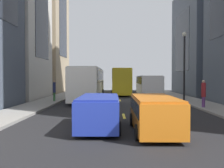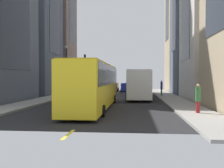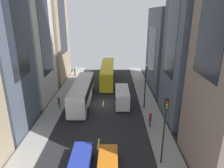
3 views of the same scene
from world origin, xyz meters
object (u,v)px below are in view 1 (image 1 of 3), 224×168
Objects in this scene: pedestrian_crossing_mid at (203,93)px; pedestrian_walking_far at (54,90)px; pedestrian_crossing_near at (75,85)px; streetcar_yellow at (121,79)px; car_blue_0 at (99,110)px; delivery_van_white at (149,86)px; city_bus_white at (89,81)px.

pedestrian_walking_far is (-12.54, 4.85, -0.02)m from pedestrian_crossing_mid.
pedestrian_crossing_near is at bearing 51.99° from pedestrian_walking_far.
car_blue_0 is (-1.68, -25.54, -1.21)m from streetcar_yellow.
car_blue_0 is at bearing -107.77° from pedestrian_walking_far.
streetcar_yellow is 11.83m from delivery_van_white.
delivery_van_white is at bearing -77.30° from streetcar_yellow.
pedestrian_crossing_mid is (9.48, -7.53, -0.76)m from city_bus_white.
pedestrian_crossing_near is (-13.25, 21.52, -0.07)m from pedestrian_crossing_mid.
delivery_van_white reaches higher than car_blue_0.
city_bus_white is 14.52m from pedestrian_crossing_near.
car_blue_0 is at bearing 118.45° from pedestrian_crossing_mid.
pedestrian_walking_far is at bearing -168.35° from delivery_van_white.
pedestrian_crossing_near is at bearing 101.34° from car_blue_0.
streetcar_yellow is at bearing 86.23° from car_blue_0.
pedestrian_crossing_near is (-5.77, 28.76, 0.25)m from car_blue_0.
car_blue_0 is at bearing -93.77° from streetcar_yellow.
streetcar_yellow is at bearing 22.93° from pedestrian_walking_far.
pedestrian_crossing_near is (-0.71, 16.67, -0.06)m from pedestrian_walking_far.
pedestrian_walking_far reaches higher than pedestrian_crossing_near.
city_bus_white is 11.38m from streetcar_yellow.
streetcar_yellow reaches higher than city_bus_white.
city_bus_white is 4.14m from pedestrian_walking_far.
streetcar_yellow reaches higher than delivery_van_white.
pedestrian_crossing_mid is at bearing -38.45° from city_bus_white.
delivery_van_white is 2.89× the size of pedestrian_walking_far.
pedestrian_walking_far is (-9.34, -1.92, -0.29)m from delivery_van_white.
pedestrian_walking_far is at bearing -116.62° from streetcar_yellow.
streetcar_yellow is 3.34× the size of car_blue_0.
car_blue_0 is at bearing 49.81° from pedestrian_crossing_near.
city_bus_white is at bearing 173.18° from delivery_van_white.
streetcar_yellow reaches higher than car_blue_0.
pedestrian_crossing_mid is (3.20, -6.77, -0.27)m from delivery_van_white.
pedestrian_walking_far reaches higher than car_blue_0.
streetcar_yellow reaches higher than pedestrian_walking_far.
city_bus_white is 6.27× the size of pedestrian_walking_far.
delivery_van_white reaches higher than pedestrian_walking_far.
pedestrian_crossing_near is (-7.45, 3.22, -0.95)m from streetcar_yellow.
car_blue_0 is 13.11m from pedestrian_walking_far.
car_blue_0 is 2.09× the size of pedestrian_crossing_mid.
city_bus_white is 14.95m from car_blue_0.
city_bus_white is 12.13m from pedestrian_crossing_mid.
pedestrian_crossing_mid is at bearing -64.71° from delivery_van_white.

